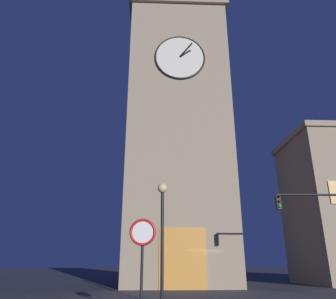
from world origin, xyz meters
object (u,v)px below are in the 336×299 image
(traffic_signal_near, at_px, (331,220))
(street_lamp, at_px, (162,217))
(clocktower, at_px, (177,135))
(no_horn_sign, at_px, (142,241))

(traffic_signal_near, relative_size, street_lamp, 1.11)
(clocktower, xyz_separation_m, no_horn_sign, (2.26, 16.83, -10.25))
(clocktower, distance_m, street_lamp, 15.39)
(clocktower, bearing_deg, no_horn_sign, 82.35)
(street_lamp, distance_m, no_horn_sign, 4.67)
(clocktower, height_order, traffic_signal_near, clocktower)
(clocktower, height_order, street_lamp, clocktower)
(clocktower, relative_size, no_horn_sign, 10.63)
(clocktower, xyz_separation_m, street_lamp, (1.58, 12.39, -8.99))
(traffic_signal_near, xyz_separation_m, no_horn_sign, (9.49, 6.70, -1.47))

